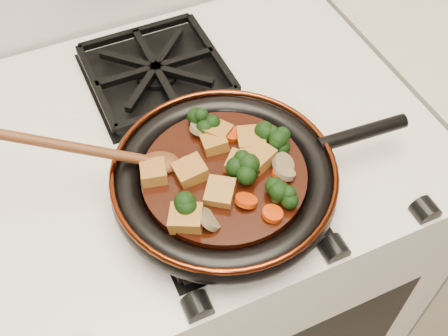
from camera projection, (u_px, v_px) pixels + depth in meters
name	position (u px, v px, depth m)	size (l,w,h in m)	color
stove	(198.00, 267.00, 1.25)	(0.76, 0.60, 0.90)	beige
burner_grate_front	(224.00, 194.00, 0.80)	(0.23, 0.23, 0.03)	black
burner_grate_back	(156.00, 72.00, 0.96)	(0.23, 0.23, 0.03)	black
skillet	(226.00, 179.00, 0.78)	(0.44, 0.32, 0.05)	black
braising_sauce	(224.00, 177.00, 0.78)	(0.23, 0.23, 0.02)	black
tofu_cube_0	(251.00, 141.00, 0.79)	(0.04, 0.04, 0.02)	brown
tofu_cube_1	(218.00, 132.00, 0.81)	(0.03, 0.03, 0.02)	brown
tofu_cube_2	(214.00, 142.00, 0.79)	(0.03, 0.03, 0.02)	brown
tofu_cube_3	(220.00, 193.00, 0.74)	(0.04, 0.04, 0.02)	brown
tofu_cube_4	(257.00, 157.00, 0.78)	(0.04, 0.04, 0.02)	brown
tofu_cube_5	(191.00, 171.00, 0.76)	(0.04, 0.04, 0.02)	brown
tofu_cube_6	(154.00, 173.00, 0.76)	(0.04, 0.03, 0.02)	brown
tofu_cube_7	(239.00, 164.00, 0.77)	(0.03, 0.03, 0.02)	brown
tofu_cube_8	(186.00, 218.00, 0.71)	(0.04, 0.04, 0.02)	brown
broccoli_floret_0	(206.00, 122.00, 0.81)	(0.06, 0.06, 0.05)	black
broccoli_floret_1	(275.00, 143.00, 0.79)	(0.06, 0.06, 0.05)	black
broccoli_floret_2	(246.00, 171.00, 0.76)	(0.06, 0.06, 0.05)	black
broccoli_floret_3	(276.00, 196.00, 0.73)	(0.05, 0.05, 0.05)	black
broccoli_floret_4	(190.00, 202.00, 0.73)	(0.06, 0.06, 0.05)	black
broccoli_floret_5	(272.00, 140.00, 0.79)	(0.06, 0.06, 0.05)	black
carrot_coin_0	(272.00, 214.00, 0.72)	(0.03, 0.03, 0.01)	#A92C04
carrot_coin_1	(281.00, 174.00, 0.76)	(0.03, 0.03, 0.01)	#A92C04
carrot_coin_2	(246.00, 200.00, 0.74)	(0.03, 0.03, 0.01)	#A92C04
carrot_coin_3	(188.00, 165.00, 0.77)	(0.03, 0.03, 0.01)	#A92C04
carrot_coin_4	(231.00, 134.00, 0.81)	(0.03, 0.03, 0.01)	#A92C04
mushroom_slice_0	(283.00, 164.00, 0.77)	(0.03, 0.03, 0.01)	brown
mushroom_slice_1	(284.00, 173.00, 0.76)	(0.03, 0.03, 0.01)	brown
mushroom_slice_2	(208.00, 219.00, 0.72)	(0.04, 0.04, 0.01)	brown
mushroom_slice_3	(260.00, 135.00, 0.80)	(0.04, 0.04, 0.01)	brown
mushroom_slice_4	(200.00, 129.00, 0.81)	(0.03, 0.03, 0.01)	brown
wooden_spoon	(112.00, 154.00, 0.76)	(0.15, 0.09, 0.23)	#4F2710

